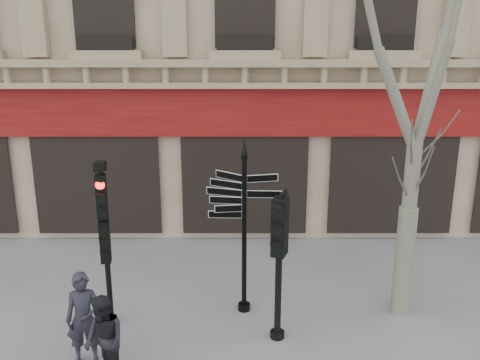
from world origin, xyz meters
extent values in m
plane|color=slate|center=(0.00, 0.00, 0.00)|extent=(80.00, 80.00, 0.00)
cube|color=#63090F|center=(0.00, 4.88, 3.60)|extent=(28.00, 0.25, 1.30)
cube|color=#8A7559|center=(0.00, 4.65, 4.57)|extent=(28.00, 0.35, 0.74)
cylinder|color=black|center=(-0.04, 1.04, 1.64)|extent=(0.10, 0.10, 3.28)
cylinder|color=black|center=(-0.04, 1.04, 0.07)|extent=(0.26, 0.26, 0.15)
cone|color=black|center=(-0.04, 1.04, 3.54)|extent=(0.11, 0.11, 0.33)
cylinder|color=black|center=(-2.72, 0.56, 1.54)|extent=(0.11, 0.11, 3.08)
cylinder|color=black|center=(-2.72, 0.56, 0.06)|extent=(0.23, 0.23, 0.12)
cube|color=black|center=(-2.72, 0.56, 1.78)|extent=(0.41, 0.32, 0.84)
cube|color=black|center=(-2.72, 0.56, 2.69)|extent=(0.41, 0.32, 0.84)
sphere|color=#FF0C05|center=(-2.72, 0.56, 2.91)|extent=(0.18, 0.18, 0.18)
cube|color=black|center=(-2.72, 0.56, 3.27)|extent=(0.23, 0.28, 0.18)
cylinder|color=black|center=(0.59, 0.01, 1.42)|extent=(0.14, 0.14, 2.84)
cylinder|color=black|center=(0.59, 0.01, 0.08)|extent=(0.29, 0.29, 0.16)
cube|color=black|center=(0.59, 0.01, 2.30)|extent=(0.56, 0.48, 1.08)
cylinder|color=gray|center=(3.21, 0.95, 1.16)|extent=(0.38, 0.38, 2.31)
cylinder|color=gray|center=(3.21, 0.95, 2.94)|extent=(0.29, 0.29, 1.47)
imported|color=#23222D|center=(-2.85, -0.74, 0.86)|extent=(0.69, 0.51, 1.71)
imported|color=black|center=(-2.37, -1.30, 0.78)|extent=(0.95, 0.96, 1.56)
camera|label=1|loc=(-0.13, -9.00, 5.81)|focal=40.00mm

